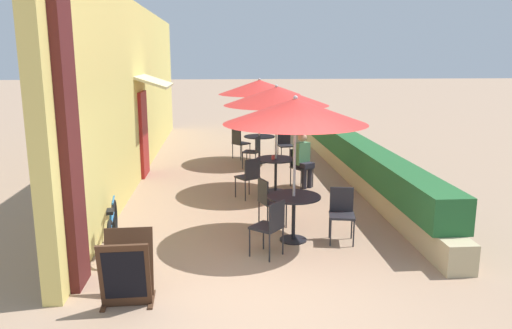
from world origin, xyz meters
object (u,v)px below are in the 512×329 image
at_px(patio_umbrella_near, 295,111).
at_px(patio_umbrella_mid, 276,96).
at_px(menu_board, 127,270).
at_px(cafe_chair_near_right, 271,224).
at_px(patio_table_mid, 276,167).
at_px(cafe_chair_far_back, 239,141).
at_px(cafe_chair_far_left, 254,149).
at_px(patio_umbrella_far, 259,87).
at_px(cafe_chair_near_back, 342,210).
at_px(coffee_cup_mid, 273,157).
at_px(cafe_chair_mid_right, 249,175).
at_px(cafe_chair_far_right, 285,143).
at_px(patio_table_near, 294,207).
at_px(bicycle_leaning, 113,228).
at_px(seated_patron_mid_left, 303,158).
at_px(patio_table_far, 259,142).
at_px(cafe_chair_mid_left, 300,164).
at_px(cafe_chair_near_left, 269,198).

relative_size(patio_umbrella_near, patio_umbrella_mid, 1.00).
bearing_deg(menu_board, cafe_chair_near_right, 31.70).
xyz_separation_m(patio_table_mid, cafe_chair_far_back, (-0.65, 3.70, -0.06)).
bearing_deg(cafe_chair_far_left, patio_umbrella_far, 5.65).
bearing_deg(cafe_chair_near_back, cafe_chair_far_left, -69.09).
distance_m(coffee_cup_mid, cafe_chair_far_back, 3.83).
bearing_deg(cafe_chair_mid_right, cafe_chair_far_right, 39.20).
relative_size(patio_table_near, cafe_chair_far_left, 1.00).
height_order(cafe_chair_near_back, bicycle_leaning, cafe_chair_near_back).
bearing_deg(cafe_chair_mid_right, bicycle_leaning, -163.91).
xyz_separation_m(seated_patron_mid_left, cafe_chair_far_right, (-0.02, 2.95, -0.17)).
bearing_deg(cafe_chair_mid_right, patio_table_near, -109.87).
relative_size(patio_table_mid, cafe_chair_mid_right, 1.00).
height_order(cafe_chair_near_right, menu_board, cafe_chair_near_right).
xyz_separation_m(patio_umbrella_near, cafe_chair_mid_right, (-0.56, 2.50, -1.60)).
bearing_deg(cafe_chair_near_right, cafe_chair_near_back, -24.35).
xyz_separation_m(coffee_cup_mid, patio_table_far, (-0.04, 3.22, -0.23)).
bearing_deg(coffee_cup_mid, cafe_chair_far_back, 98.71).
height_order(patio_table_near, cafe_chair_near_right, cafe_chair_near_right).
distance_m(cafe_chair_mid_right, menu_board, 4.76).
height_order(patio_umbrella_near, cafe_chair_far_right, patio_umbrella_near).
height_order(cafe_chair_near_back, seated_patron_mid_left, seated_patron_mid_left).
distance_m(cafe_chair_near_back, menu_board, 3.61).
bearing_deg(cafe_chair_near_right, patio_umbrella_mid, 32.43).
bearing_deg(patio_umbrella_near, patio_table_far, 90.50).
height_order(cafe_chair_near_back, cafe_chair_far_left, same).
distance_m(patio_table_mid, seated_patron_mid_left, 0.78).
relative_size(seated_patron_mid_left, cafe_chair_far_right, 1.44).
distance_m(cafe_chair_far_right, menu_board, 8.77).
height_order(cafe_chair_near_back, patio_umbrella_far, patio_umbrella_far).
height_order(coffee_cup_mid, patio_umbrella_far, patio_umbrella_far).
relative_size(cafe_chair_mid_left, cafe_chair_mid_right, 1.00).
bearing_deg(patio_umbrella_far, cafe_chair_near_right, -93.27).
bearing_deg(cafe_chair_mid_right, cafe_chair_mid_left, 5.65).
bearing_deg(seated_patron_mid_left, menu_board, 27.55).
height_order(patio_umbrella_mid, cafe_chair_mid_left, patio_umbrella_mid).
xyz_separation_m(patio_table_mid, cafe_chair_mid_right, (-0.61, -0.48, -0.06)).
bearing_deg(cafe_chair_near_right, cafe_chair_mid_left, 25.11).
distance_m(patio_table_near, cafe_chair_mid_left, 3.52).
distance_m(patio_umbrella_far, bicycle_leaning, 7.07).
bearing_deg(patio_table_near, patio_umbrella_near, 45.00).
bearing_deg(patio_umbrella_mid, patio_umbrella_near, -90.94).
height_order(cafe_chair_near_right, patio_table_mid, cafe_chair_near_right).
height_order(patio_umbrella_near, seated_patron_mid_left, patio_umbrella_near).
relative_size(patio_umbrella_near, cafe_chair_near_right, 2.71).
distance_m(cafe_chair_mid_left, bicycle_leaning, 5.02).
xyz_separation_m(cafe_chair_near_back, cafe_chair_far_left, (-1.04, 5.44, 0.00)).
relative_size(cafe_chair_near_right, cafe_chair_far_left, 1.00).
xyz_separation_m(cafe_chair_near_left, seated_patron_mid_left, (1.05, 2.67, 0.17)).
height_order(patio_umbrella_mid, patio_table_far, patio_umbrella_mid).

